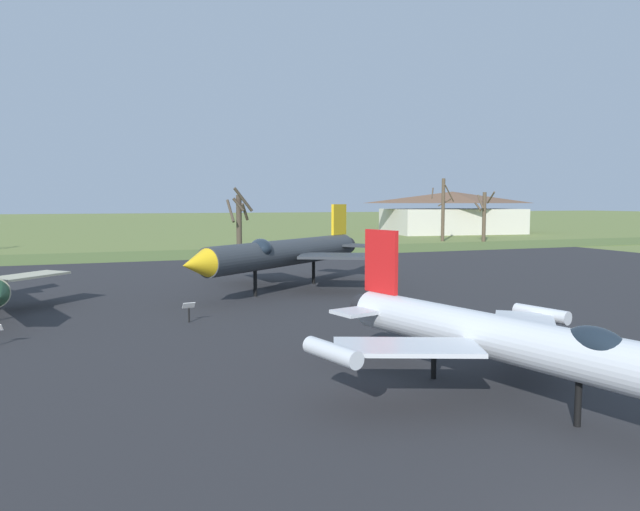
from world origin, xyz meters
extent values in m
cube|color=#28282B|center=(0.00, 19.04, 0.03)|extent=(92.91, 63.46, 0.05)
cube|color=#586C34|center=(0.00, 56.77, 0.03)|extent=(152.91, 12.00, 0.06)
cylinder|color=silver|center=(1.98, 7.46, 1.80)|extent=(4.03, 10.86, 1.26)
cylinder|color=black|center=(0.51, 12.97, 1.80)|extent=(1.03, 0.90, 0.88)
ellipsoid|color=#19232D|center=(2.70, 4.79, 2.15)|extent=(0.95, 1.79, 0.89)
cube|color=silver|center=(-0.73, 7.74, 1.71)|extent=(4.25, 3.11, 0.12)
cube|color=silver|center=(4.19, 9.06, 1.71)|extent=(3.84, 4.15, 0.12)
cylinder|color=silver|center=(-2.77, 7.93, 1.71)|extent=(0.97, 2.07, 0.47)
cylinder|color=silver|center=(5.87, 10.24, 1.71)|extent=(0.97, 2.07, 0.47)
cube|color=red|center=(0.71, 12.21, 3.51)|extent=(0.54, 1.53, 2.16)
cube|color=silver|center=(-0.27, 11.89, 1.90)|extent=(1.81, 1.54, 0.12)
cube|color=silver|center=(1.72, 12.43, 1.90)|extent=(1.81, 1.54, 0.12)
cylinder|color=black|center=(2.60, 5.14, 0.59)|extent=(0.17, 0.17, 1.17)
cylinder|color=black|center=(1.36, 9.78, 0.59)|extent=(0.17, 0.17, 1.17)
cylinder|color=#33383D|center=(2.58, 29.28, 2.38)|extent=(12.38, 10.08, 1.66)
cone|color=yellow|center=(-3.81, 24.35, 2.38)|extent=(2.33, 2.29, 1.52)
cylinder|color=black|center=(8.52, 33.87, 2.38)|extent=(1.43, 1.48, 1.16)
ellipsoid|color=#19232D|center=(0.52, 27.69, 2.83)|extent=(1.21, 2.27, 1.13)
cube|color=#33383D|center=(1.40, 32.43, 2.25)|extent=(3.88, 5.25, 0.15)
cube|color=#33383D|center=(5.33, 27.34, 2.25)|extent=(5.63, 4.80, 0.15)
cube|color=yellow|center=(7.76, 33.28, 4.30)|extent=(1.55, 1.26, 2.19)
cube|color=#33383D|center=(6.70, 34.43, 2.50)|extent=(2.72, 2.89, 0.15)
cube|color=#33383D|center=(8.60, 31.96, 2.50)|extent=(2.72, 2.89, 0.15)
cylinder|color=black|center=(0.07, 27.35, 0.77)|extent=(0.22, 0.22, 1.55)
cylinder|color=black|center=(5.08, 31.21, 0.77)|extent=(0.22, 0.22, 1.55)
cylinder|color=black|center=(-4.60, 21.14, 0.35)|extent=(0.08, 0.08, 0.70)
cube|color=white|center=(-4.60, 21.14, 0.84)|extent=(0.59, 0.30, 0.28)
cube|color=#B7B293|center=(-11.87, 27.87, 1.72)|extent=(4.04, 4.11, 0.12)
cylinder|color=#42382D|center=(6.70, 61.32, 3.18)|extent=(0.64, 0.64, 6.36)
cylinder|color=#42382D|center=(6.53, 60.78, 5.27)|extent=(1.44, 0.75, 1.62)
cylinder|color=#42382D|center=(5.68, 61.19, 4.53)|extent=(0.59, 2.30, 2.64)
cylinder|color=#42382D|center=(6.98, 60.26, 5.83)|extent=(2.46, 0.97, 2.79)
cylinder|color=#42382D|center=(7.31, 60.90, 4.43)|extent=(1.25, 1.62, 2.04)
cylinder|color=brown|center=(37.17, 66.25, 4.44)|extent=(0.49, 0.49, 8.88)
cylinder|color=brown|center=(35.92, 67.08, 6.82)|extent=(1.88, 2.69, 1.60)
cylinder|color=brown|center=(37.53, 65.30, 6.81)|extent=(2.09, 0.92, 2.43)
cylinder|color=brown|center=(37.77, 66.89, 5.48)|extent=(1.48, 1.39, 1.12)
cylinder|color=brown|center=(41.65, 62.82, 3.46)|extent=(0.52, 0.52, 6.92)
cylinder|color=brown|center=(40.74, 63.02, 4.93)|extent=(0.69, 2.01, 1.24)
cylinder|color=brown|center=(42.59, 62.67, 6.19)|extent=(0.57, 2.06, 1.67)
cylinder|color=brown|center=(41.01, 62.83, 5.57)|extent=(0.29, 1.49, 2.02)
cube|color=beige|center=(50.41, 84.36, 2.18)|extent=(23.96, 16.07, 4.35)
pyramid|color=brown|center=(50.41, 84.36, 6.40)|extent=(25.15, 16.87, 2.05)
camera|label=1|loc=(-8.17, -5.73, 5.53)|focal=32.92mm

